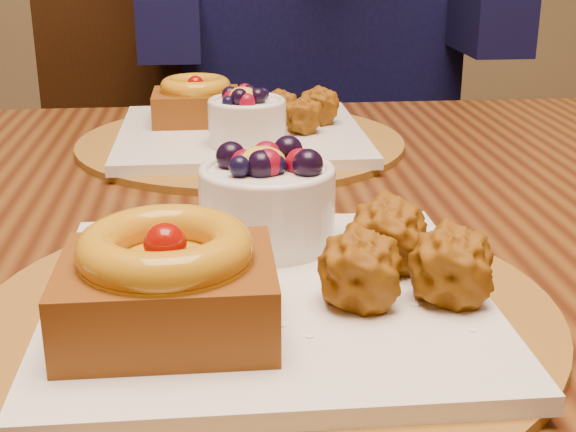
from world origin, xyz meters
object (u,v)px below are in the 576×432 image
(place_setting_near, at_px, (262,272))
(place_setting_far, at_px, (239,128))
(dining_table, at_px, (252,284))
(chair_far, at_px, (191,197))

(place_setting_near, relative_size, place_setting_far, 1.00)
(place_setting_near, distance_m, place_setting_far, 0.43)
(dining_table, bearing_deg, chair_far, 96.39)
(place_setting_far, height_order, chair_far, chair_far)
(place_setting_near, height_order, chair_far, chair_far)
(place_setting_far, bearing_deg, place_setting_near, -90.20)
(dining_table, distance_m, place_setting_near, 0.24)
(place_setting_near, bearing_deg, chair_far, 94.60)
(dining_table, xyz_separation_m, place_setting_far, (-0.00, 0.22, 0.10))
(place_setting_near, bearing_deg, dining_table, 88.98)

